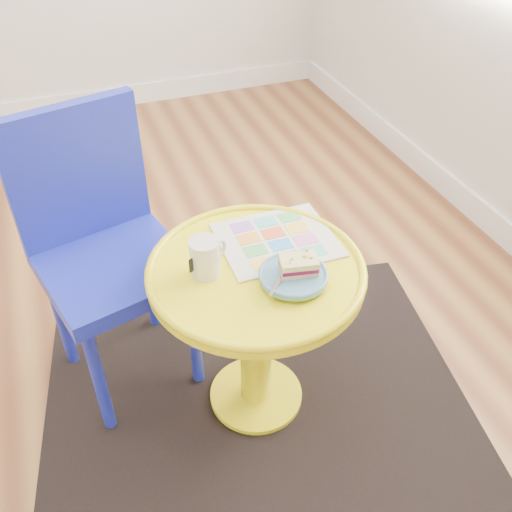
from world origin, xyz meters
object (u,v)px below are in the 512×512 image
object	(u,v)px
mug	(206,256)
plate	(293,276)
side_table	(256,310)
chair	(102,240)
newspaper	(277,240)

from	to	relation	value
mug	plate	size ratio (longest dim) A/B	0.62
side_table	plate	bearing A→B (deg)	-49.24
chair	newspaper	size ratio (longest dim) A/B	2.81
newspaper	mug	distance (m)	0.23
chair	mug	bearing A→B (deg)	-65.06
chair	plate	size ratio (longest dim) A/B	5.05
plate	chair	bearing A→B (deg)	137.23
side_table	mug	bearing A→B (deg)	167.06
mug	plate	xyz separation A→B (m)	(0.19, -0.11, -0.04)
side_table	plate	xyz separation A→B (m)	(0.07, -0.08, 0.17)
chair	newspaper	distance (m)	0.50
side_table	mug	size ratio (longest dim) A/B	5.34
side_table	plate	distance (m)	0.20
mug	plate	world-z (taller)	mug
chair	side_table	bearing A→B (deg)	-55.48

